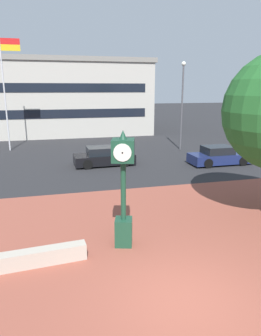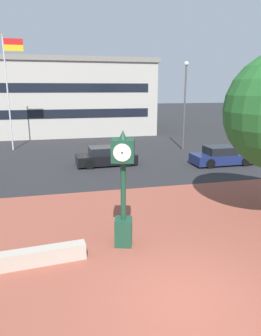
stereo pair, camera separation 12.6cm
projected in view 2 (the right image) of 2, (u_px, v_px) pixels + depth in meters
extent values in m
plane|color=#262628|center=(182.00, 301.00, 7.61)|extent=(200.00, 200.00, 0.00)
cube|color=brown|center=(153.00, 252.00, 9.90)|extent=(44.00, 12.86, 0.01)
cube|color=#ADA393|center=(32.00, 258.00, 9.09)|extent=(3.22, 0.68, 0.50)
cube|color=#19422D|center=(123.00, 232.00, 10.25)|extent=(0.70, 0.70, 0.94)
cylinder|color=#19422D|center=(123.00, 191.00, 9.88)|extent=(0.17, 0.17, 1.97)
cube|color=#19422D|center=(123.00, 150.00, 9.55)|extent=(0.87, 0.87, 0.70)
cylinder|color=silver|center=(124.00, 148.00, 9.90)|extent=(0.54, 0.18, 0.55)
sphere|color=black|center=(124.00, 148.00, 9.92)|extent=(0.05, 0.05, 0.05)
cylinder|color=silver|center=(122.00, 153.00, 9.19)|extent=(0.54, 0.18, 0.55)
sphere|color=black|center=(122.00, 153.00, 9.17)|extent=(0.05, 0.05, 0.05)
cone|color=#19422D|center=(123.00, 135.00, 9.42)|extent=(0.25, 0.25, 0.29)
cube|color=black|center=(106.00, 159.00, 21.07)|extent=(4.13, 1.96, 0.64)
cube|color=black|center=(103.00, 151.00, 20.88)|extent=(1.93, 1.63, 0.56)
cylinder|color=black|center=(121.00, 157.00, 22.21)|extent=(0.65, 0.24, 0.64)
cylinder|color=black|center=(127.00, 162.00, 20.63)|extent=(0.65, 0.24, 0.64)
cylinder|color=black|center=(86.00, 159.00, 21.57)|extent=(0.65, 0.24, 0.64)
cylinder|color=black|center=(90.00, 164.00, 19.99)|extent=(0.65, 0.24, 0.64)
cube|color=navy|center=(222.00, 158.00, 21.21)|extent=(4.25, 1.76, 0.64)
cube|color=black|center=(220.00, 150.00, 21.02)|extent=(1.96, 1.50, 0.56)
cylinder|color=black|center=(233.00, 157.00, 22.29)|extent=(0.64, 0.23, 0.64)
cylinder|color=black|center=(245.00, 161.00, 20.79)|extent=(0.64, 0.23, 0.64)
cylinder|color=black|center=(199.00, 158.00, 21.69)|extent=(0.64, 0.23, 0.64)
cylinder|color=black|center=(210.00, 164.00, 20.19)|extent=(0.64, 0.23, 0.64)
cylinder|color=silver|center=(8.00, 96.00, 25.18)|extent=(0.12, 0.12, 9.13)
sphere|color=gold|center=(2.00, 35.00, 24.01)|extent=(0.14, 0.14, 0.14)
cube|color=red|center=(13.00, 42.00, 24.30)|extent=(1.46, 0.02, 0.47)
cube|color=gold|center=(14.00, 48.00, 24.42)|extent=(1.46, 0.02, 0.47)
cube|color=#B2ADA3|center=(55.00, 99.00, 38.28)|extent=(21.86, 15.42, 7.80)
cube|color=gray|center=(53.00, 64.00, 37.24)|extent=(22.30, 15.72, 0.50)
cube|color=black|center=(56.00, 114.00, 31.33)|extent=(19.67, 0.04, 0.90)
cube|color=black|center=(54.00, 88.00, 30.67)|extent=(19.67, 0.04, 0.90)
cylinder|color=#4C4C51|center=(184.00, 109.00, 25.64)|extent=(0.14, 0.14, 6.93)
sphere|color=white|center=(186.00, 64.00, 24.73)|extent=(0.36, 0.36, 0.36)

